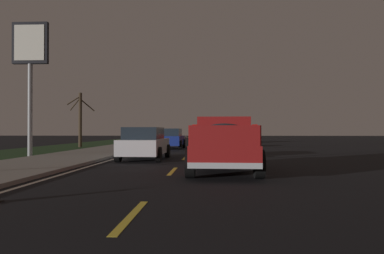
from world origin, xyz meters
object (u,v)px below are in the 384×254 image
Objects in this scene: sedan_white at (145,143)px; bare_tree_far at (80,118)px; sedan_blue at (170,138)px; gas_price_sign at (30,55)px; pickup_truck at (224,142)px; sedan_red at (215,136)px.

bare_tree_far reaches higher than sedan_white.
sedan_blue is 12.28m from gas_price_sign.
gas_price_sign is at bearing 57.40° from pickup_truck.
gas_price_sign reaches higher than sedan_white.
pickup_truck is 21.20m from bare_tree_far.
sedan_red is 0.97× the size of bare_tree_far.
bare_tree_far is (12.98, 7.77, 1.65)m from sedan_white.
sedan_red is at bearing -15.98° from sedan_blue.
pickup_truck reaches higher than sedan_blue.
pickup_truck is 1.24× the size of sedan_blue.
sedan_blue is at bearing -104.75° from bare_tree_far.
sedan_red is at bearing -24.49° from gas_price_sign.
sedan_red is 1.00× the size of sedan_white.
pickup_truck is at bearing -167.39° from sedan_blue.
sedan_red is at bearing -0.15° from pickup_truck.
sedan_white is 7.97m from gas_price_sign.
sedan_white is at bearing 171.13° from sedan_red.
gas_price_sign is (6.36, 9.95, 4.37)m from pickup_truck.
gas_price_sign is 1.56× the size of bare_tree_far.
pickup_truck is at bearing -143.50° from sedan_white.
sedan_red is 23.79m from sedan_white.
pickup_truck reaches higher than sedan_white.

